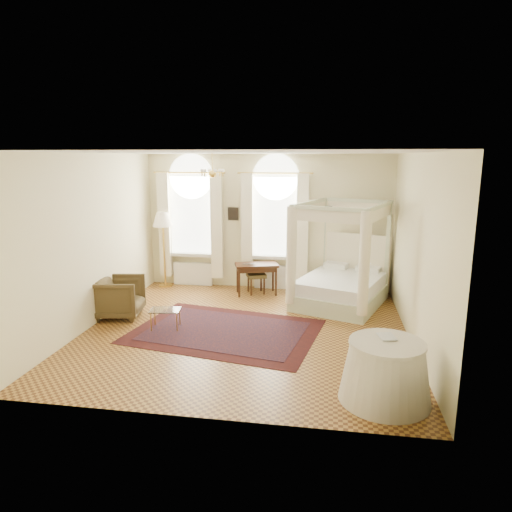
{
  "coord_description": "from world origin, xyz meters",
  "views": [
    {
      "loc": [
        1.48,
        -8.01,
        3.22
      ],
      "look_at": [
        0.13,
        0.4,
        1.37
      ],
      "focal_mm": 32.0,
      "sensor_mm": 36.0,
      "label": 1
    }
  ],
  "objects_px": {
    "canopy_bed": "(340,282)",
    "nightstand": "(371,283)",
    "side_table": "(385,372)",
    "armchair": "(119,297)",
    "writing_desk": "(257,268)",
    "coffee_table": "(165,311)",
    "stool": "(256,277)",
    "floor_lamp": "(163,223)"
  },
  "relations": [
    {
      "from": "canopy_bed",
      "to": "coffee_table",
      "type": "distance_m",
      "value": 3.88
    },
    {
      "from": "stool",
      "to": "armchair",
      "type": "height_order",
      "value": "armchair"
    },
    {
      "from": "writing_desk",
      "to": "stool",
      "type": "relative_size",
      "value": 1.99
    },
    {
      "from": "nightstand",
      "to": "side_table",
      "type": "xyz_separation_m",
      "value": [
        -0.22,
        -4.87,
        0.12
      ]
    },
    {
      "from": "nightstand",
      "to": "floor_lamp",
      "type": "height_order",
      "value": "floor_lamp"
    },
    {
      "from": "canopy_bed",
      "to": "armchair",
      "type": "relative_size",
      "value": 2.77
    },
    {
      "from": "side_table",
      "to": "armchair",
      "type": "bearing_deg",
      "value": 152.96
    },
    {
      "from": "nightstand",
      "to": "coffee_table",
      "type": "bearing_deg",
      "value": -145.09
    },
    {
      "from": "armchair",
      "to": "coffee_table",
      "type": "relative_size",
      "value": 1.48
    },
    {
      "from": "armchair",
      "to": "nightstand",
      "type": "bearing_deg",
      "value": -75.04
    },
    {
      "from": "armchair",
      "to": "side_table",
      "type": "bearing_deg",
      "value": -126.05
    },
    {
      "from": "floor_lamp",
      "to": "side_table",
      "type": "bearing_deg",
      "value": -44.97
    },
    {
      "from": "writing_desk",
      "to": "floor_lamp",
      "type": "distance_m",
      "value": 2.62
    },
    {
      "from": "armchair",
      "to": "coffee_table",
      "type": "distance_m",
      "value": 1.27
    },
    {
      "from": "canopy_bed",
      "to": "writing_desk",
      "type": "height_order",
      "value": "canopy_bed"
    },
    {
      "from": "nightstand",
      "to": "side_table",
      "type": "height_order",
      "value": "side_table"
    },
    {
      "from": "coffee_table",
      "to": "floor_lamp",
      "type": "relative_size",
      "value": 0.32
    },
    {
      "from": "coffee_table",
      "to": "stool",
      "type": "bearing_deg",
      "value": 62.44
    },
    {
      "from": "coffee_table",
      "to": "floor_lamp",
      "type": "height_order",
      "value": "floor_lamp"
    },
    {
      "from": "nightstand",
      "to": "side_table",
      "type": "relative_size",
      "value": 0.48
    },
    {
      "from": "canopy_bed",
      "to": "coffee_table",
      "type": "bearing_deg",
      "value": -148.96
    },
    {
      "from": "stool",
      "to": "coffee_table",
      "type": "height_order",
      "value": "stool"
    },
    {
      "from": "canopy_bed",
      "to": "floor_lamp",
      "type": "relative_size",
      "value": 1.33
    },
    {
      "from": "nightstand",
      "to": "stool",
      "type": "bearing_deg",
      "value": -174.62
    },
    {
      "from": "armchair",
      "to": "floor_lamp",
      "type": "bearing_deg",
      "value": -11.99
    },
    {
      "from": "canopy_bed",
      "to": "armchair",
      "type": "bearing_deg",
      "value": -161.64
    },
    {
      "from": "canopy_bed",
      "to": "stool",
      "type": "distance_m",
      "value": 2.06
    },
    {
      "from": "canopy_bed",
      "to": "stool",
      "type": "bearing_deg",
      "value": 163.71
    },
    {
      "from": "nightstand",
      "to": "coffee_table",
      "type": "xyz_separation_m",
      "value": [
        -4.06,
        -2.83,
        0.05
      ]
    },
    {
      "from": "floor_lamp",
      "to": "side_table",
      "type": "height_order",
      "value": "floor_lamp"
    },
    {
      "from": "nightstand",
      "to": "armchair",
      "type": "bearing_deg",
      "value": -156.03
    },
    {
      "from": "nightstand",
      "to": "floor_lamp",
      "type": "relative_size",
      "value": 0.31
    },
    {
      "from": "canopy_bed",
      "to": "armchair",
      "type": "height_order",
      "value": "canopy_bed"
    },
    {
      "from": "nightstand",
      "to": "writing_desk",
      "type": "xyz_separation_m",
      "value": [
        -2.69,
        -0.33,
        0.34
      ]
    },
    {
      "from": "stool",
      "to": "floor_lamp",
      "type": "relative_size",
      "value": 0.29
    },
    {
      "from": "canopy_bed",
      "to": "nightstand",
      "type": "distance_m",
      "value": 1.13
    },
    {
      "from": "side_table",
      "to": "canopy_bed",
      "type": "bearing_deg",
      "value": 97.25
    },
    {
      "from": "nightstand",
      "to": "writing_desk",
      "type": "bearing_deg",
      "value": -172.97
    },
    {
      "from": "writing_desk",
      "to": "coffee_table",
      "type": "height_order",
      "value": "writing_desk"
    },
    {
      "from": "side_table",
      "to": "coffee_table",
      "type": "bearing_deg",
      "value": 151.95
    },
    {
      "from": "stool",
      "to": "side_table",
      "type": "relative_size",
      "value": 0.45
    },
    {
      "from": "stool",
      "to": "armchair",
      "type": "relative_size",
      "value": 0.61
    }
  ]
}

